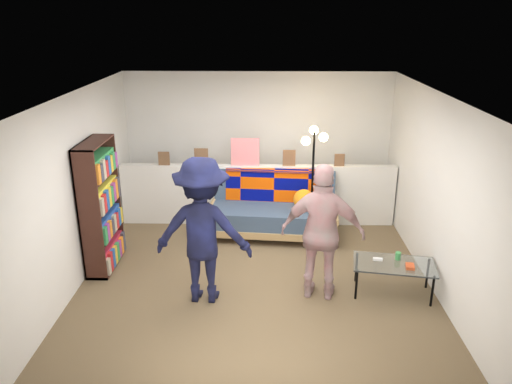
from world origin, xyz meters
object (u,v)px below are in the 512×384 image
coffee_table (395,266)px  floor_lamp (313,159)px  person_right (323,233)px  futon_sofa (274,209)px  bookshelf (101,210)px  person_left (203,231)px

coffee_table → floor_lamp: bearing=115.2°
coffee_table → person_right: (-0.91, -0.07, 0.46)m
futon_sofa → floor_lamp: floor_lamp is taller
coffee_table → floor_lamp: size_ratio=0.62×
futon_sofa → coffee_table: (1.45, -1.78, -0.02)m
bookshelf → floor_lamp: (2.93, 1.16, 0.39)m
bookshelf → floor_lamp: bookshelf is taller
futon_sofa → coffee_table: bearing=-50.8°
floor_lamp → futon_sofa: bearing=-174.8°
futon_sofa → person_left: 2.17m
floor_lamp → person_right: bearing=-91.4°
coffee_table → bookshelf: bearing=170.0°
futon_sofa → coffee_table: size_ratio=1.98×
futon_sofa → floor_lamp: bearing=5.2°
coffee_table → futon_sofa: bearing=129.2°
person_left → person_right: person_left is taller
floor_lamp → person_left: bearing=-126.5°
bookshelf → person_right: (2.89, -0.74, 0.03)m
futon_sofa → person_right: 1.98m
futon_sofa → bookshelf: bearing=-154.6°
bookshelf → coffee_table: size_ratio=1.66×
futon_sofa → floor_lamp: size_ratio=1.23×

